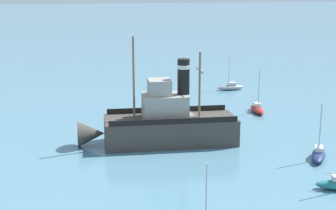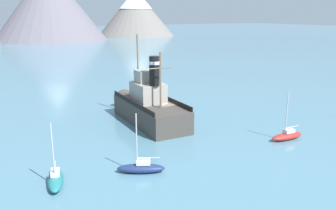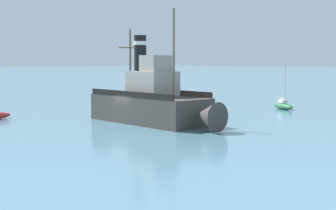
{
  "view_description": "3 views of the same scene",
  "coord_description": "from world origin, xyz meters",
  "px_view_note": "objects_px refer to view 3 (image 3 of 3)",
  "views": [
    {
      "loc": [
        -46.21,
        10.02,
        14.61
      ],
      "look_at": [
        0.31,
        1.0,
        3.13
      ],
      "focal_mm": 55.0,
      "sensor_mm": 36.0,
      "label": 1
    },
    {
      "loc": [
        -19.72,
        -33.7,
        12.34
      ],
      "look_at": [
        -0.44,
        -0.79,
        2.39
      ],
      "focal_mm": 38.0,
      "sensor_mm": 36.0,
      "label": 2
    },
    {
      "loc": [
        28.69,
        35.24,
        5.72
      ],
      "look_at": [
        -1.99,
        3.3,
        1.71
      ],
      "focal_mm": 55.0,
      "sensor_mm": 36.0,
      "label": 3
    }
  ],
  "objects_px": {
    "sailboat_teal": "(175,102)",
    "sailboat_navy": "(127,105)",
    "sailboat_green": "(283,105)",
    "old_tugboat": "(153,103)"
  },
  "relations": [
    {
      "from": "sailboat_navy",
      "to": "sailboat_green",
      "type": "bearing_deg",
      "value": 133.89
    },
    {
      "from": "sailboat_teal",
      "to": "sailboat_green",
      "type": "distance_m",
      "value": 12.89
    },
    {
      "from": "sailboat_teal",
      "to": "sailboat_navy",
      "type": "distance_m",
      "value": 6.49
    },
    {
      "from": "old_tugboat",
      "to": "sailboat_green",
      "type": "height_order",
      "value": "old_tugboat"
    },
    {
      "from": "old_tugboat",
      "to": "sailboat_navy",
      "type": "distance_m",
      "value": 13.83
    },
    {
      "from": "sailboat_green",
      "to": "old_tugboat",
      "type": "bearing_deg",
      "value": -2.46
    },
    {
      "from": "sailboat_green",
      "to": "sailboat_navy",
      "type": "distance_m",
      "value": 17.76
    },
    {
      "from": "old_tugboat",
      "to": "sailboat_navy",
      "type": "bearing_deg",
      "value": -119.51
    },
    {
      "from": "sailboat_green",
      "to": "sailboat_teal",
      "type": "bearing_deg",
      "value": -62.45
    },
    {
      "from": "sailboat_green",
      "to": "sailboat_navy",
      "type": "relative_size",
      "value": 1.0
    }
  ]
}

